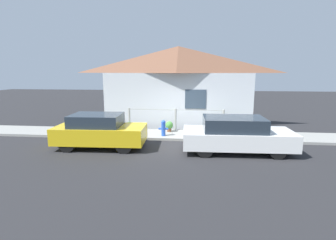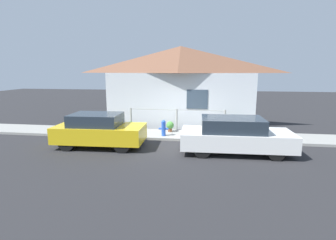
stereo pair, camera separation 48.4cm
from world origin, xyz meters
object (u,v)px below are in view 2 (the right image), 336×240
at_px(car_right, 235,135).
at_px(potted_plant_corner, 230,126).
at_px(car_left, 99,130).
at_px(fire_hydrant, 164,128).
at_px(potted_plant_by_fence, 131,126).
at_px(potted_plant_near_hydrant, 170,126).

bearing_deg(car_right, potted_plant_corner, 87.25).
distance_m(car_left, fire_hydrant, 2.98).
distance_m(car_right, potted_plant_by_fence, 5.45).
bearing_deg(car_right, car_left, 178.17).
relative_size(car_left, potted_plant_by_fence, 7.46).
bearing_deg(potted_plant_by_fence, fire_hydrant, -20.76).
distance_m(car_left, potted_plant_near_hydrant, 3.69).
bearing_deg(fire_hydrant, potted_plant_by_fence, 159.24).
bearing_deg(potted_plant_corner, fire_hydrant, -161.84).
bearing_deg(potted_plant_near_hydrant, car_left, -134.73).
distance_m(fire_hydrant, potted_plant_by_fence, 1.92).
relative_size(car_right, fire_hydrant, 5.65).
xyz_separation_m(car_right, fire_hydrant, (-3.07, 1.75, -0.18)).
distance_m(car_left, potted_plant_by_fence, 2.53).
bearing_deg(car_right, fire_hydrant, 148.40).
xyz_separation_m(car_left, potted_plant_corner, (5.52, 2.78, -0.26)).
bearing_deg(car_right, potted_plant_by_fence, 151.57).
bearing_deg(potted_plant_corner, potted_plant_near_hydrant, -176.86).
bearing_deg(potted_plant_near_hydrant, potted_plant_by_fence, -174.80).
relative_size(car_left, fire_hydrant, 4.92).
height_order(car_right, fire_hydrant, car_right).
height_order(potted_plant_near_hydrant, potted_plant_by_fence, potted_plant_near_hydrant).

